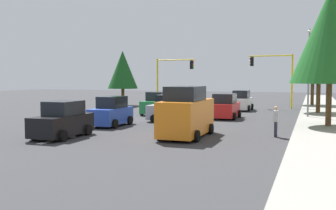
{
  "coord_description": "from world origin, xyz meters",
  "views": [
    {
      "loc": [
        29.35,
        9.51,
        3.27
      ],
      "look_at": [
        1.57,
        -0.56,
        1.2
      ],
      "focal_mm": 42.71,
      "sensor_mm": 36.0,
      "label": 1
    }
  ],
  "objects": [
    {
      "name": "street_lamp_curbside",
      "position": [
        -3.61,
        9.2,
        4.35
      ],
      "size": [
        2.15,
        0.28,
        7.0
      ],
      "color": "slate",
      "rests_on": "ground"
    },
    {
      "name": "car_green",
      "position": [
        -3.21,
        -3.33,
        0.9
      ],
      "size": [
        3.81,
        1.99,
        1.98
      ],
      "color": "#1E7238",
      "rests_on": "ground"
    },
    {
      "name": "car_blue",
      "position": [
        5.6,
        -3.15,
        0.89
      ],
      "size": [
        3.61,
        1.95,
        1.98
      ],
      "color": "blue",
      "rests_on": "ground"
    },
    {
      "name": "tree_opposite_side",
      "position": [
        -12.0,
        -11.0,
        4.1
      ],
      "size": [
        3.46,
        3.46,
        6.28
      ],
      "color": "brown",
      "rests_on": "ground"
    },
    {
      "name": "car_silver",
      "position": [
        2.0,
        0.01,
        0.9
      ],
      "size": [
        2.05,
        3.76,
        1.98
      ],
      "color": "#B2B5BA",
      "rests_on": "ground"
    },
    {
      "name": "tree_roadside_far",
      "position": [
        -18.0,
        9.5,
        5.75
      ],
      "size": [
        4.77,
        4.77,
        8.75
      ],
      "color": "brown",
      "rests_on": "ground"
    },
    {
      "name": "tree_roadside_near",
      "position": [
        2.0,
        10.5,
        5.93
      ],
      "size": [
        4.92,
        4.92,
        9.02
      ],
      "color": "brown",
      "rests_on": "ground"
    },
    {
      "name": "tree_roadside_mid",
      "position": [
        -8.0,
        10.0,
        5.72
      ],
      "size": [
        4.75,
        4.75,
        8.7
      ],
      "color": "brown",
      "rests_on": "ground"
    },
    {
      "name": "car_white",
      "position": [
        -9.87,
        2.98,
        0.89
      ],
      "size": [
        3.68,
        1.94,
        1.98
      ],
      "color": "white",
      "rests_on": "ground"
    },
    {
      "name": "traffic_signal_far_left",
      "position": [
        -14.0,
        5.69,
        4.0
      ],
      "size": [
        0.36,
        4.59,
        5.65
      ],
      "color": "yellow",
      "rests_on": "ground"
    },
    {
      "name": "delivery_van_orange",
      "position": [
        8.66,
        3.07,
        1.28
      ],
      "size": [
        4.8,
        2.22,
        2.77
      ],
      "color": "orange",
      "rests_on": "ground"
    },
    {
      "name": "pedestrian_crossing",
      "position": [
        7.02,
        7.67,
        0.91
      ],
      "size": [
        0.4,
        0.24,
        1.7
      ],
      "color": "#262638",
      "rests_on": "ground"
    },
    {
      "name": "traffic_signal_far_right",
      "position": [
        -14.0,
        -5.65,
        3.82
      ],
      "size": [
        0.36,
        4.59,
        5.38
      ],
      "color": "yellow",
      "rests_on": "ground"
    },
    {
      "name": "sidewalk_kerb",
      "position": [
        -5.0,
        10.5,
        0.07
      ],
      "size": [
        80.0,
        4.0,
        0.15
      ],
      "primitive_type": "cube",
      "color": "gray",
      "rests_on": "ground"
    },
    {
      "name": "car_black",
      "position": [
        11.08,
        -3.21,
        0.9
      ],
      "size": [
        3.91,
        2.0,
        1.98
      ],
      "color": "black",
      "rests_on": "ground"
    },
    {
      "name": "ground_plane",
      "position": [
        0.0,
        0.0,
        0.0
      ],
      "size": [
        120.0,
        120.0,
        0.0
      ],
      "primitive_type": "plane",
      "color": "#353538"
    },
    {
      "name": "car_red",
      "position": [
        -1.74,
        3.04,
        0.9
      ],
      "size": [
        3.64,
        2.11,
        1.98
      ],
      "color": "red",
      "rests_on": "ground"
    },
    {
      "name": "lane_arrow_near",
      "position": [
        11.51,
        -3.0,
        0.01
      ],
      "size": [
        2.4,
        1.1,
        1.1
      ],
      "color": "silver",
      "rests_on": "ground"
    }
  ]
}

